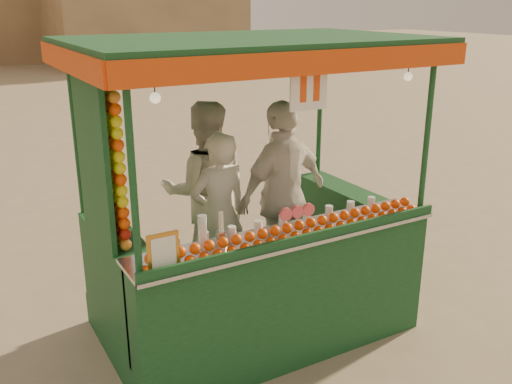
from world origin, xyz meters
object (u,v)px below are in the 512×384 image
juice_cart (250,248)px  vendor_left (219,216)px  vendor_middle (205,191)px  vendor_right (283,194)px

juice_cart → vendor_left: 0.44m
juice_cart → vendor_middle: bearing=96.0°
juice_cart → vendor_middle: (-0.08, 0.78, 0.34)m
vendor_left → vendor_middle: size_ratio=0.88×
vendor_right → vendor_middle: bearing=-52.4°
vendor_middle → vendor_right: size_ratio=0.98×
vendor_right → vendor_left: bearing=-19.0°
vendor_left → vendor_right: size_ratio=0.87×
vendor_right → juice_cart: bearing=14.9°
vendor_left → vendor_right: 0.68m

